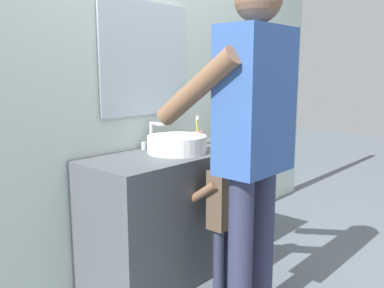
{
  "coord_description": "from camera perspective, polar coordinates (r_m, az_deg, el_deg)",
  "views": [
    {
      "loc": [
        -1.84,
        -1.5,
        1.32
      ],
      "look_at": [
        0.0,
        0.15,
        0.88
      ],
      "focal_mm": 37.74,
      "sensor_mm": 36.0,
      "label": 1
    }
  ],
  "objects": [
    {
      "name": "toothbrush_cup",
      "position": [
        2.88,
        0.9,
        0.9
      ],
      "size": [
        0.07,
        0.07,
        0.21
      ],
      "color": "#D86666",
      "rests_on": "vanity_cabinet"
    },
    {
      "name": "sink_basin",
      "position": [
        2.6,
        -2.13,
        0.03
      ],
      "size": [
        0.39,
        0.39,
        0.11
      ],
      "color": "white",
      "rests_on": "vanity_cabinet"
    },
    {
      "name": "vanity_cabinet",
      "position": [
        2.73,
        -2.37,
        -9.5
      ],
      "size": [
        1.24,
        0.54,
        0.81
      ],
      "primitive_type": "cube",
      "color": "#4C5156",
      "rests_on": "ground"
    },
    {
      "name": "child_toddler",
      "position": [
        2.44,
        4.44,
        -8.82
      ],
      "size": [
        0.27,
        0.27,
        0.89
      ],
      "color": "#2D334C",
      "rests_on": "ground"
    },
    {
      "name": "ground_plane",
      "position": [
        2.72,
        2.49,
        -19.0
      ],
      "size": [
        14.0,
        14.0,
        0.0
      ],
      "primitive_type": "plane",
      "color": "slate"
    },
    {
      "name": "back_wall",
      "position": [
        2.81,
        -7.26,
        10.62
      ],
      "size": [
        4.4,
        0.1,
        2.7
      ],
      "color": "silver",
      "rests_on": "ground"
    },
    {
      "name": "faucet",
      "position": [
        2.76,
        -5.57,
        1.09
      ],
      "size": [
        0.18,
        0.14,
        0.18
      ],
      "color": "#B7BABF",
      "rests_on": "vanity_cabinet"
    },
    {
      "name": "adult_parent",
      "position": [
        2.04,
        8.48,
        2.94
      ],
      "size": [
        0.55,
        0.58,
        1.78
      ],
      "color": "#2D334C",
      "rests_on": "ground"
    }
  ]
}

